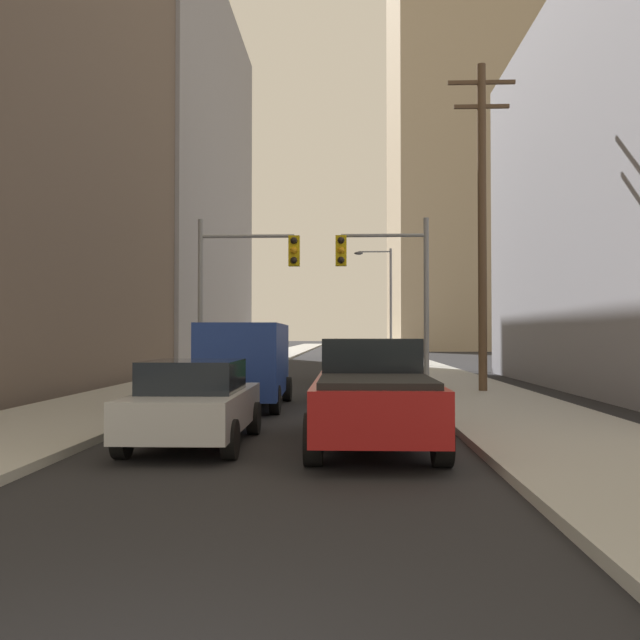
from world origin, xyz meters
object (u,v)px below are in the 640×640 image
Objects in this scene: sedan_silver at (195,402)px; sedan_black at (366,374)px; sedan_green at (356,363)px; traffic_signal_near_right at (387,275)px; pickup_truck_red at (373,393)px; traffic_signal_near_left at (243,275)px; cargo_van_blue at (247,360)px.

sedan_silver is 9.19m from sedan_black.
sedan_green is (3.09, 16.29, 0.00)m from sedan_silver.
sedan_silver is at bearing -100.75° from sedan_green.
sedan_black is 4.31m from traffic_signal_near_right.
pickup_truck_red is 11.65m from traffic_signal_near_right.
sedan_silver and sedan_green have the same top height.
pickup_truck_red is 12.30m from traffic_signal_near_left.
traffic_signal_near_left and traffic_signal_near_right have the same top height.
traffic_signal_near_left is at bearing 99.89° from cargo_van_blue.
sedan_green is at bearing 91.44° from sedan_black.
sedan_black is at bearing -106.70° from traffic_signal_near_right.
cargo_van_blue reaches higher than sedan_green.
traffic_signal_near_left is 4.99m from traffic_signal_near_right.
sedan_green is at bearing 72.60° from cargo_van_blue.
pickup_truck_red is at bearing 1.98° from sedan_silver.
sedan_silver is (-3.16, -0.11, -0.16)m from pickup_truck_red.
sedan_green is at bearing 51.39° from traffic_signal_near_left.
traffic_signal_near_right reaches higher than sedan_black.
cargo_van_blue is 1.25× the size of sedan_silver.
cargo_van_blue is 10.42m from sedan_green.
pickup_truck_red is 1.03× the size of cargo_van_blue.
traffic_signal_near_right is (0.82, 2.72, 3.24)m from sedan_black.
cargo_van_blue is at bearing -107.40° from sedan_green.
cargo_van_blue is 0.88× the size of traffic_signal_near_left.
traffic_signal_near_left is at bearing 146.85° from sedan_black.
sedan_green is (-0.07, 16.18, -0.16)m from pickup_truck_red.
pickup_truck_red is 8.48m from sedan_black.
cargo_van_blue is (-3.18, 6.24, 0.35)m from pickup_truck_red.
sedan_black is 0.99× the size of sedan_green.
sedan_silver is 11.80m from traffic_signal_near_left.
sedan_silver is 12.46m from traffic_signal_near_right.
cargo_van_blue is at bearing 90.20° from sedan_silver.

